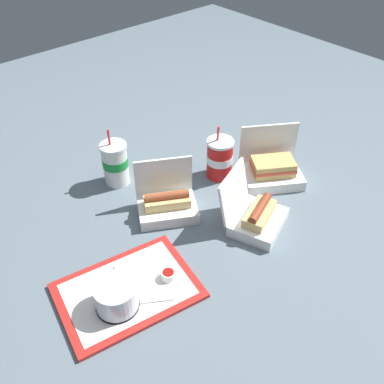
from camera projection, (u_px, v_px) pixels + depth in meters
ground_plane at (198, 212)px, 1.42m from camera, size 3.20×3.20×0.00m
food_tray at (128, 291)px, 1.17m from camera, size 0.41×0.33×0.01m
cake_container at (116, 297)px, 1.10m from camera, size 0.12×0.12×0.08m
ketchup_cup at (168, 275)px, 1.19m from camera, size 0.04×0.04×0.02m
napkin_stack at (137, 270)px, 1.21m from camera, size 0.11×0.11×0.00m
plastic_fork at (153, 300)px, 1.13m from camera, size 0.10×0.07×0.00m
clamshell_hotdog_corner at (255, 216)px, 1.35m from camera, size 0.23×0.23×0.18m
clamshell_sandwich_right at (271, 170)px, 1.53m from camera, size 0.26×0.25×0.19m
clamshell_hotdog_left at (167, 203)px, 1.39m from camera, size 0.24×0.22×0.18m
soda_cup_back at (115, 163)px, 1.49m from camera, size 0.09×0.09×0.22m
soda_cup_corner at (220, 158)px, 1.53m from camera, size 0.10×0.10×0.21m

